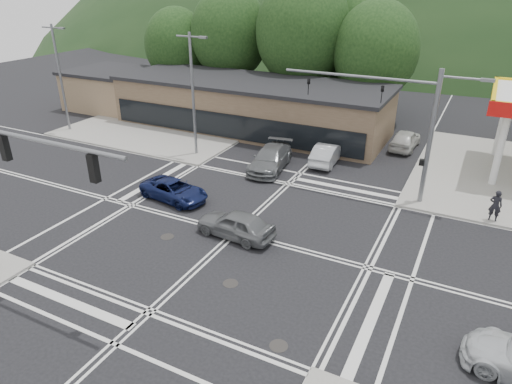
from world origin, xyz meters
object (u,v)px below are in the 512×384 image
at_px(car_grey_center, 236,224).
at_px(car_blue_west, 174,190).
at_px(car_queue_b, 405,139).
at_px(car_queue_a, 327,153).
at_px(car_northbound, 270,159).
at_px(pedestrian, 495,206).

bearing_deg(car_grey_center, car_blue_west, -106.94).
bearing_deg(car_grey_center, car_queue_b, 168.02).
relative_size(car_queue_a, car_queue_b, 1.00).
relative_size(car_queue_b, car_northbound, 0.83).
height_order(car_queue_a, car_queue_b, car_queue_b).
distance_m(car_queue_b, car_northbound, 11.66).
height_order(car_blue_west, pedestrian, pedestrian).
distance_m(car_northbound, pedestrian, 14.48).
bearing_deg(car_queue_a, pedestrian, 155.38).
height_order(car_blue_west, car_grey_center, car_grey_center).
xyz_separation_m(car_northbound, pedestrian, (14.39, -1.50, 0.28)).
bearing_deg(pedestrian, car_northbound, -1.83).
bearing_deg(car_blue_west, car_queue_b, -25.81).
height_order(car_queue_a, car_northbound, car_northbound).
bearing_deg(pedestrian, car_queue_b, -52.75).
distance_m(car_blue_west, car_grey_center, 5.95).
bearing_deg(car_queue_b, car_queue_a, 54.51).
bearing_deg(pedestrian, car_blue_west, 21.94).
distance_m(car_blue_west, car_northbound, 7.80).
bearing_deg(car_queue_a, car_northbound, 40.03).
height_order(car_queue_b, pedestrian, pedestrian).
relative_size(car_grey_center, car_northbound, 0.79).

